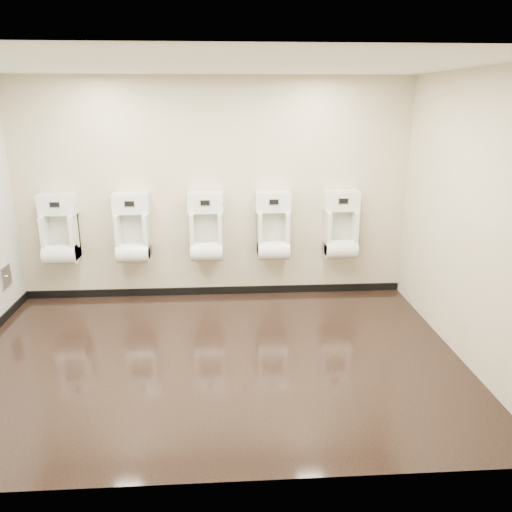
% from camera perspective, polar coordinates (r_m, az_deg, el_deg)
% --- Properties ---
extents(ground, '(5.00, 3.50, 0.00)m').
position_cam_1_polar(ground, '(5.21, -4.83, -11.45)').
color(ground, black).
rests_on(ground, ground).
extents(ceiling, '(5.00, 3.50, 0.00)m').
position_cam_1_polar(ceiling, '(4.57, -5.77, 20.98)').
color(ceiling, white).
extents(back_wall, '(5.00, 0.02, 2.80)m').
position_cam_1_polar(back_wall, '(6.41, -4.88, 7.40)').
color(back_wall, beige).
rests_on(back_wall, ground).
extents(front_wall, '(5.00, 0.02, 2.80)m').
position_cam_1_polar(front_wall, '(3.03, -6.06, -4.22)').
color(front_wall, beige).
rests_on(front_wall, ground).
extents(right_wall, '(0.02, 3.50, 2.80)m').
position_cam_1_polar(right_wall, '(5.25, 23.21, 3.81)').
color(right_wall, beige).
rests_on(right_wall, ground).
extents(skirting_back, '(5.00, 0.02, 0.10)m').
position_cam_1_polar(skirting_back, '(6.76, -4.59, -3.95)').
color(skirting_back, black).
rests_on(skirting_back, ground).
extents(access_panel, '(0.04, 0.25, 0.25)m').
position_cam_1_polar(access_panel, '(6.64, -26.70, -2.11)').
color(access_panel, '#9E9EA3').
rests_on(access_panel, left_wall).
extents(urinal_0, '(0.46, 0.34, 0.85)m').
position_cam_1_polar(urinal_0, '(6.69, -21.51, 2.34)').
color(urinal_0, white).
rests_on(urinal_0, back_wall).
extents(urinal_1, '(0.46, 0.34, 0.85)m').
position_cam_1_polar(urinal_1, '(6.47, -13.92, 2.57)').
color(urinal_1, white).
rests_on(urinal_1, back_wall).
extents(urinal_2, '(0.46, 0.34, 0.85)m').
position_cam_1_polar(urinal_2, '(6.37, -5.71, 2.77)').
color(urinal_2, white).
rests_on(urinal_2, back_wall).
extents(urinal_3, '(0.46, 0.34, 0.85)m').
position_cam_1_polar(urinal_3, '(6.39, 1.97, 2.91)').
color(urinal_3, white).
rests_on(urinal_3, back_wall).
extents(urinal_4, '(0.46, 0.34, 0.85)m').
position_cam_1_polar(urinal_4, '(6.54, 9.67, 2.99)').
color(urinal_4, white).
rests_on(urinal_4, back_wall).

